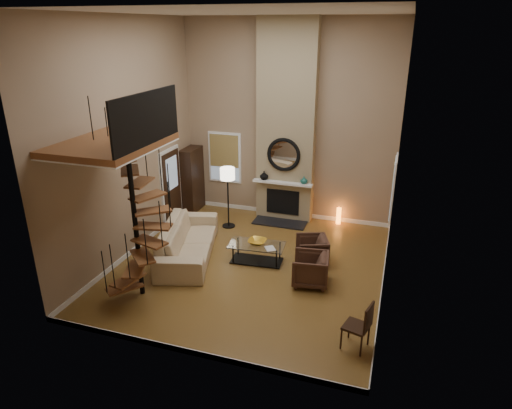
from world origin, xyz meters
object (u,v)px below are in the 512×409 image
(armchair_near, at_px, (315,250))
(accent_lamp, at_px, (339,216))
(armchair_far, at_px, (313,269))
(coffee_table, at_px, (257,251))
(floor_lamp, at_px, (228,178))
(side_chair, at_px, (361,324))
(hutch, at_px, (192,180))
(sofa, at_px, (187,240))

(armchair_near, height_order, accent_lamp, armchair_near)
(armchair_far, relative_size, coffee_table, 0.56)
(floor_lamp, xyz_separation_m, side_chair, (4.04, -4.14, -0.89))
(hutch, bearing_deg, coffee_table, -41.66)
(floor_lamp, distance_m, side_chair, 5.85)
(armchair_near, height_order, floor_lamp, floor_lamp)
(floor_lamp, distance_m, accent_lamp, 3.32)
(floor_lamp, bearing_deg, side_chair, -45.67)
(floor_lamp, bearing_deg, armchair_far, -38.44)
(accent_lamp, relative_size, side_chair, 0.51)
(armchair_near, height_order, side_chair, side_chair)
(accent_lamp, bearing_deg, coffee_table, -118.43)
(floor_lamp, bearing_deg, coffee_table, -50.86)
(sofa, distance_m, side_chair, 4.91)
(hutch, relative_size, side_chair, 2.10)
(sofa, height_order, floor_lamp, floor_lamp)
(floor_lamp, xyz_separation_m, accent_lamp, (2.90, 1.12, -1.16))
(armchair_near, bearing_deg, floor_lamp, -137.01)
(armchair_near, relative_size, floor_lamp, 0.42)
(sofa, bearing_deg, accent_lamp, -62.91)
(armchair_far, xyz_separation_m, side_chair, (1.19, -1.88, 0.17))
(armchair_near, relative_size, side_chair, 0.78)
(sofa, xyz_separation_m, floor_lamp, (0.33, 1.90, 1.02))
(accent_lamp, bearing_deg, side_chair, -77.72)
(sofa, height_order, accent_lamp, sofa)
(hutch, xyz_separation_m, sofa, (1.16, -2.76, -0.55))
(armchair_near, xyz_separation_m, floor_lamp, (-2.70, 1.35, 1.06))
(coffee_table, bearing_deg, armchair_near, 14.24)
(coffee_table, xyz_separation_m, accent_lamp, (1.52, 2.81, -0.03))
(armchair_near, relative_size, coffee_table, 0.52)
(hutch, distance_m, armchair_near, 4.77)
(armchair_near, xyz_separation_m, coffee_table, (-1.32, -0.34, -0.07))
(coffee_table, bearing_deg, sofa, -172.98)
(armchair_near, bearing_deg, side_chair, 5.40)
(coffee_table, relative_size, side_chair, 1.49)
(coffee_table, xyz_separation_m, side_chair, (2.67, -2.45, 0.24))
(coffee_table, bearing_deg, accent_lamp, 61.57)
(coffee_table, bearing_deg, hutch, 138.34)
(coffee_table, bearing_deg, side_chair, -42.56)
(hutch, height_order, armchair_near, hutch)
(hutch, distance_m, side_chair, 7.46)
(hutch, xyz_separation_m, armchair_far, (4.34, -3.12, -0.60))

